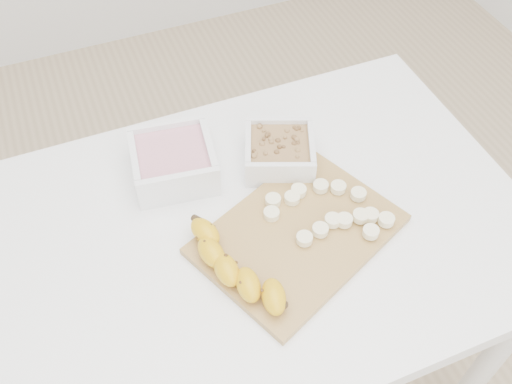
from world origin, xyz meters
name	(u,v)px	position (x,y,z in m)	size (l,w,h in m)	color
ground	(260,379)	(0.00, 0.00, 0.00)	(3.50, 3.50, 0.00)	#C6AD89
table	(262,253)	(0.00, 0.00, 0.65)	(1.00, 0.70, 0.75)	white
bowl_yogurt	(173,161)	(-0.11, 0.18, 0.79)	(0.18, 0.18, 0.07)	white
bowl_granola	(280,152)	(0.09, 0.13, 0.78)	(0.18, 0.18, 0.06)	white
cutting_board	(298,234)	(0.05, -0.05, 0.76)	(0.35, 0.25, 0.01)	#AD7D41
banana	(237,268)	(-0.08, -0.09, 0.78)	(0.06, 0.23, 0.04)	gold
banana_slices	(329,210)	(0.12, -0.03, 0.77)	(0.22, 0.17, 0.02)	#F7EDBA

